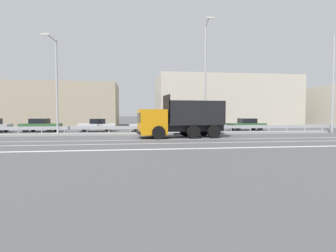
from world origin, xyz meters
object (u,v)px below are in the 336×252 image
Objects in this scene: parked_car_6 at (199,125)px; parked_car_3 at (41,125)px; street_lamp_1 at (56,82)px; parked_car_5 at (148,126)px; median_road_sign at (147,121)px; street_lamp_3 at (334,79)px; parked_car_4 at (97,125)px; street_lamp_2 at (206,74)px; parked_car_7 at (246,124)px; dump_truck at (171,123)px.

parked_car_3 is at bearing -88.88° from parked_car_6.
street_lamp_1 is 7.50m from parked_car_3.
parked_car_3 is at bearing 120.35° from street_lamp_1.
parked_car_6 reaches higher than parked_car_5.
parked_car_6 is at bearing 19.48° from street_lamp_1.
median_road_sign is at bearing 68.98° from parked_car_3.
street_lamp_3 reaches higher than parked_car_4.
street_lamp_2 is 8.86m from parked_car_5.
median_road_sign is 8.02m from parked_car_6.
street_lamp_2 reaches higher than street_lamp_1.
median_road_sign is 8.80m from street_lamp_1.
street_lamp_2 is 7.25m from parked_car_6.
parked_car_6 is 5.85m from parked_car_7.
street_lamp_2 reaches higher than parked_car_7.
street_lamp_1 is 1.96× the size of parked_car_7.
street_lamp_3 is at bearing 84.47° from parked_car_3.
dump_truck is 3.02× the size of median_road_sign.
parked_car_4 is (6.00, -0.09, -0.02)m from parked_car_3.
median_road_sign is 0.59× the size of parked_car_5.
street_lamp_1 reaches higher than parked_car_7.
street_lamp_1 is 2.09× the size of parked_car_3.
parked_car_3 is (-3.18, 5.43, -4.08)m from street_lamp_1.
median_road_sign is at bearing 178.53° from street_lamp_2.
street_lamp_2 is at bearing -4.70° from parked_car_6.
dump_truck is 0.85× the size of street_lamp_1.
street_lamp_2 reaches higher than parked_car_6.
parked_car_6 is at bearing 159.30° from street_lamp_3.
median_road_sign is 0.60× the size of parked_car_4.
street_lamp_1 is at bearing 34.65° from parked_car_3.
parked_car_3 is 0.94× the size of parked_car_7.
street_lamp_1 reaches higher than parked_car_3.
street_lamp_3 is at bearing 71.59° from parked_car_6.
median_road_sign reaches higher than parked_car_5.
street_lamp_3 is at bearing 0.25° from street_lamp_1.
street_lamp_3 is at bearing -123.52° from parked_car_7.
street_lamp_2 is (13.71, -0.03, 1.00)m from street_lamp_1.
parked_car_4 is at bearing 81.15° from parked_car_5.
median_road_sign is at bearing 172.13° from parked_car_5.
median_road_sign is at bearing 0.82° from street_lamp_1.
street_lamp_1 is 2.13× the size of parked_car_4.
dump_truck is 18.35m from street_lamp_3.
street_lamp_1 reaches higher than parked_car_6.
dump_truck is 1.71× the size of parked_car_6.
street_lamp_1 reaches higher than median_road_sign.
parked_car_4 is 0.95× the size of parked_car_6.
median_road_sign is 0.59× the size of parked_car_3.
parked_car_7 is at bearing 14.17° from street_lamp_1.
parked_car_7 is (6.48, 5.13, -5.10)m from street_lamp_2.
parked_car_7 is at bearing 145.53° from street_lamp_3.
parked_car_5 is at bearing 92.31° from parked_car_7.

